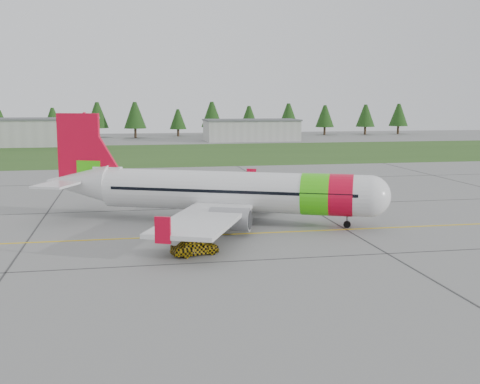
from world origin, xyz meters
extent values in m
plane|color=gray|center=(0.00, 0.00, 0.00)|extent=(320.00, 320.00, 0.00)
cylinder|color=silver|center=(1.45, 12.49, 2.73)|extent=(22.36, 12.28, 3.43)
sphere|color=silver|center=(11.94, 7.93, 2.73)|extent=(3.43, 3.43, 3.43)
cone|color=silver|center=(-11.88, 18.29, 3.04)|extent=(7.02, 5.61, 3.43)
cube|color=black|center=(12.18, 7.82, 3.04)|extent=(2.21, 2.66, 0.49)
cylinder|color=#41D40F|center=(7.90, 9.68, 2.73)|extent=(3.50, 4.14, 3.51)
cylinder|color=red|center=(9.84, 8.84, 2.73)|extent=(3.18, 4.00, 3.51)
cube|color=silver|center=(1.04, 12.67, 1.76)|extent=(15.68, 27.77, 0.32)
cube|color=red|center=(5.82, 25.86, 2.25)|extent=(1.03, 0.57, 1.76)
cube|color=red|center=(-5.35, 0.18, 2.25)|extent=(1.03, 0.57, 1.76)
cylinder|color=gray|center=(4.19, 16.58, 1.28)|extent=(3.64, 2.96, 1.85)
cylinder|color=gray|center=(0.32, 7.70, 1.28)|extent=(3.64, 2.96, 1.85)
cube|color=red|center=(-11.72, 18.22, 5.99)|extent=(3.84, 1.91, 6.69)
cube|color=#41D40F|center=(-10.83, 17.83, 4.05)|extent=(2.25, 1.25, 2.11)
cube|color=silver|center=(-12.28, 18.47, 3.26)|extent=(6.62, 10.41, 0.19)
cylinder|color=slate|center=(10.33, 8.63, 0.62)|extent=(0.16, 0.16, 1.23)
cylinder|color=black|center=(10.33, 8.63, 0.30)|extent=(0.65, 0.46, 0.60)
cylinder|color=slate|center=(1.22, 15.28, 0.84)|extent=(0.19, 0.19, 1.67)
cylinder|color=black|center=(0.89, 15.42, 0.46)|extent=(1.00, 0.73, 0.92)
cylinder|color=slate|center=(-0.75, 10.76, 0.84)|extent=(0.19, 0.19, 1.67)
cylinder|color=black|center=(-1.07, 10.90, 0.46)|extent=(1.00, 0.73, 0.92)
imported|color=#CAA00B|center=(-3.09, 2.10, 1.67)|extent=(1.50, 1.63, 3.34)
cube|color=#30561E|center=(0.00, 82.00, 0.01)|extent=(320.00, 50.00, 0.03)
cube|color=gold|center=(0.00, 8.00, 0.01)|extent=(120.00, 0.25, 0.02)
cube|color=#A8A8A3|center=(-30.00, 110.00, 3.00)|extent=(32.00, 14.00, 6.00)
cube|color=#A8A8A3|center=(25.00, 118.00, 2.60)|extent=(24.00, 12.00, 5.20)
camera|label=1|loc=(-7.50, -37.70, 10.44)|focal=45.00mm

